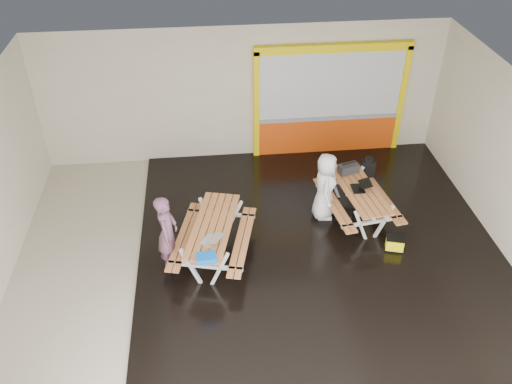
{
  "coord_description": "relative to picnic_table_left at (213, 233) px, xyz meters",
  "views": [
    {
      "loc": [
        -0.96,
        -8.14,
        7.58
      ],
      "look_at": [
        0.0,
        0.9,
        1.0
      ],
      "focal_mm": 37.55,
      "sensor_mm": 36.0,
      "label": 1
    }
  ],
  "objects": [
    {
      "name": "deck",
      "position": [
        2.2,
        -0.09,
        -0.63
      ],
      "size": [
        7.5,
        7.98,
        0.05
      ],
      "primitive_type": "cube",
      "color": "black",
      "rests_on": "room"
    },
    {
      "name": "laptop_left",
      "position": [
        -0.04,
        -0.5,
        0.25
      ],
      "size": [
        0.51,
        0.5,
        0.16
      ],
      "color": "silver",
      "rests_on": "picnic_table_left"
    },
    {
      "name": "room",
      "position": [
        0.95,
        -0.09,
        1.1
      ],
      "size": [
        10.02,
        8.02,
        3.52
      ],
      "color": "beige",
      "rests_on": "ground"
    },
    {
      "name": "picnic_table_left",
      "position": [
        0.0,
        0.0,
        0.0
      ],
      "size": [
        1.91,
        2.42,
        0.85
      ],
      "color": "#D08247",
      "rests_on": "deck"
    },
    {
      "name": "laptop_right",
      "position": [
        3.24,
        0.94,
        0.22
      ],
      "size": [
        0.41,
        0.36,
        0.17
      ],
      "color": "black",
      "rests_on": "picnic_table_right"
    },
    {
      "name": "dark_case",
      "position": [
        2.94,
        0.94,
        -0.53
      ],
      "size": [
        0.44,
        0.37,
        0.14
      ],
      "primitive_type": "cube",
      "rotation": [
        0.0,
        0.0,
        -0.27
      ],
      "color": "black",
      "rests_on": "deck"
    },
    {
      "name": "person_right",
      "position": [
        2.49,
        1.06,
        0.2
      ],
      "size": [
        0.63,
        0.85,
        1.59
      ],
      "primitive_type": "imported",
      "rotation": [
        0.0,
        0.0,
        1.4
      ],
      "color": "white",
      "rests_on": "deck"
    },
    {
      "name": "fluke_bag",
      "position": [
        3.73,
        -0.24,
        -0.44
      ],
      "size": [
        0.43,
        0.34,
        0.32
      ],
      "color": "black",
      "rests_on": "deck"
    },
    {
      "name": "blue_pouch",
      "position": [
        -0.15,
        -1.0,
        0.25
      ],
      "size": [
        0.37,
        0.27,
        0.11
      ],
      "primitive_type": "cube",
      "rotation": [
        0.0,
        0.0,
        0.05
      ],
      "color": "blue",
      "rests_on": "picnic_table_left"
    },
    {
      "name": "kiosk",
      "position": [
        3.15,
        3.84,
        0.79
      ],
      "size": [
        3.88,
        0.16,
        3.0
      ],
      "color": "#E0490D",
      "rests_on": "room"
    },
    {
      "name": "toolbox",
      "position": [
        3.14,
        1.6,
        0.27
      ],
      "size": [
        0.5,
        0.35,
        0.26
      ],
      "color": "black",
      "rests_on": "picnic_table_right"
    },
    {
      "name": "backpack",
      "position": [
        3.69,
        1.86,
        0.09
      ],
      "size": [
        0.3,
        0.19,
        0.51
      ],
      "color": "black",
      "rests_on": "picnic_table_right"
    },
    {
      "name": "person_left",
      "position": [
        -0.88,
        -0.19,
        0.24
      ],
      "size": [
        0.48,
        0.66,
        1.65
      ],
      "primitive_type": "imported",
      "rotation": [
        0.0,
        0.0,
        1.41
      ],
      "color": "#6F455D",
      "rests_on": "deck"
    },
    {
      "name": "picnic_table_right",
      "position": [
        3.24,
        0.96,
        -0.03
      ],
      "size": [
        1.66,
        2.22,
        0.82
      ],
      "color": "#D08247",
      "rests_on": "deck"
    }
  ]
}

